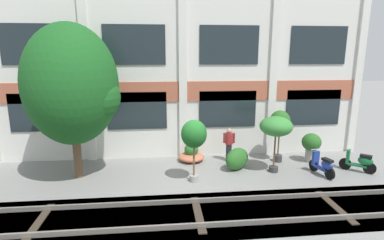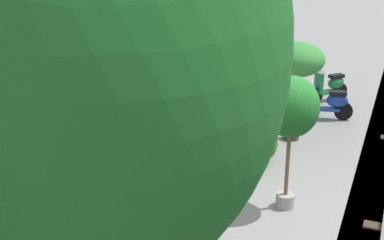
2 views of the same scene
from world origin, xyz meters
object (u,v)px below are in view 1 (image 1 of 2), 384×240
at_px(topiary_hedge, 237,159).
at_px(potted_plant_wide_bowl, 191,155).
at_px(potted_plant_low_pan, 194,135).
at_px(potted_plant_fluted_column, 311,144).
at_px(broadleaf_tree, 72,88).
at_px(scooter_second_parked, 323,165).
at_px(potted_plant_tall_urn, 280,124).
at_px(scooter_near_curb, 360,162).
at_px(potted_plant_terracotta_small, 276,127).
at_px(resident_by_doorway, 229,144).

bearing_deg(topiary_hedge, potted_plant_wide_bowl, 146.63).
height_order(potted_plant_low_pan, potted_plant_wide_bowl, potted_plant_low_pan).
xyz_separation_m(potted_plant_low_pan, potted_plant_fluted_column, (5.46, 1.60, -1.02)).
relative_size(broadleaf_tree, potted_plant_low_pan, 2.45).
distance_m(potted_plant_low_pan, topiary_hedge, 2.59).
height_order(potted_plant_wide_bowl, scooter_second_parked, scooter_second_parked).
height_order(potted_plant_tall_urn, scooter_near_curb, potted_plant_tall_urn).
xyz_separation_m(potted_plant_terracotta_small, scooter_near_curb, (3.49, -0.38, -1.45)).
relative_size(potted_plant_tall_urn, potted_plant_fluted_column, 1.80).
height_order(potted_plant_low_pan, scooter_near_curb, potted_plant_low_pan).
bearing_deg(potted_plant_wide_bowl, resident_by_doorway, -6.57).
relative_size(scooter_near_curb, resident_by_doorway, 0.72).
bearing_deg(potted_plant_terracotta_small, scooter_second_parked, -18.23).
relative_size(potted_plant_tall_urn, potted_plant_wide_bowl, 2.00).
bearing_deg(potted_plant_wide_bowl, topiary_hedge, -33.37).
bearing_deg(scooter_near_curb, potted_plant_terracotta_small, 34.92).
xyz_separation_m(potted_plant_wide_bowl, scooter_second_parked, (5.06, -2.21, 0.14)).
xyz_separation_m(potted_plant_terracotta_small, resident_by_doorway, (-1.57, 1.42, -1.07)).
distance_m(potted_plant_wide_bowl, scooter_second_parked, 5.52).
height_order(potted_plant_fluted_column, potted_plant_wide_bowl, potted_plant_fluted_column).
height_order(broadleaf_tree, potted_plant_wide_bowl, broadleaf_tree).
height_order(potted_plant_low_pan, topiary_hedge, potted_plant_low_pan).
height_order(scooter_near_curb, scooter_second_parked, same).
bearing_deg(potted_plant_low_pan, topiary_hedge, 28.30).
bearing_deg(potted_plant_terracotta_small, scooter_near_curb, -6.19).
relative_size(potted_plant_wide_bowl, topiary_hedge, 0.96).
height_order(resident_by_doorway, topiary_hedge, resident_by_doorway).
relative_size(potted_plant_fluted_column, resident_by_doorway, 0.85).
relative_size(potted_plant_tall_urn, topiary_hedge, 1.91).
xyz_separation_m(broadleaf_tree, potted_plant_fluted_column, (9.94, 0.72, -2.74)).
xyz_separation_m(broadleaf_tree, resident_by_doorway, (6.29, 1.16, -2.73)).
height_order(scooter_near_curb, topiary_hedge, scooter_near_curb).
xyz_separation_m(potted_plant_tall_urn, topiary_hedge, (-2.07, -0.73, -1.30)).
xyz_separation_m(potted_plant_fluted_column, potted_plant_terracotta_small, (-2.08, -0.98, 1.08)).
bearing_deg(potted_plant_low_pan, scooter_second_parked, 0.28).
bearing_deg(scooter_second_parked, potted_plant_terracotta_small, 59.02).
distance_m(potted_plant_tall_urn, scooter_second_parked, 2.48).
bearing_deg(scooter_second_parked, potted_plant_tall_urn, 21.14).
height_order(potted_plant_low_pan, potted_plant_fluted_column, potted_plant_low_pan).
bearing_deg(potted_plant_low_pan, broadleaf_tree, 168.84).
bearing_deg(topiary_hedge, potted_plant_terracotta_small, -16.41).
bearing_deg(potted_plant_low_pan, potted_plant_tall_urn, 23.82).
distance_m(broadleaf_tree, scooter_near_curb, 11.79).
xyz_separation_m(potted_plant_tall_urn, potted_plant_terracotta_small, (-0.63, -1.15, 0.13)).
xyz_separation_m(potted_plant_fluted_column, topiary_hedge, (-3.52, -0.56, -0.34)).
bearing_deg(scooter_near_curb, resident_by_doorway, 21.51).
xyz_separation_m(resident_by_doorway, topiary_hedge, (0.13, -1.00, -0.36)).
relative_size(scooter_near_curb, topiary_hedge, 0.89).
xyz_separation_m(broadleaf_tree, potted_plant_terracotta_small, (7.86, -0.27, -1.66)).
xyz_separation_m(scooter_near_curb, resident_by_doorway, (-5.06, 1.80, 0.38)).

